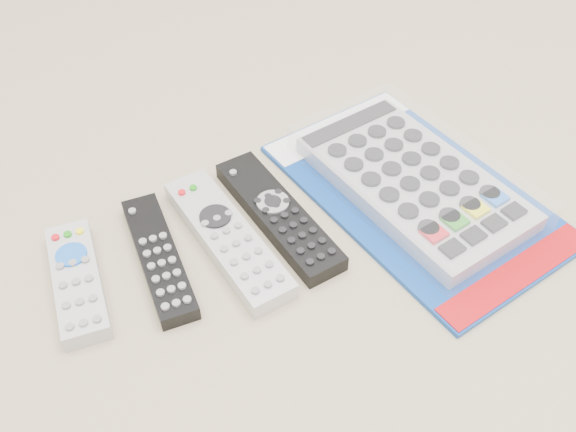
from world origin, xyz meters
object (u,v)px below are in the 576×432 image
remote_small_grey (77,281)px  jumbo_remote_packaged (414,180)px  remote_silver_dvd (227,238)px  remote_large_black (278,215)px  remote_slim_black (159,257)px

remote_small_grey → jumbo_remote_packaged: (0.40, -0.07, 0.01)m
remote_silver_dvd → remote_large_black: 0.07m
remote_small_grey → remote_large_black: size_ratio=0.77×
remote_small_grey → remote_slim_black: 0.09m
remote_small_grey → jumbo_remote_packaged: size_ratio=0.44×
remote_small_grey → remote_silver_dvd: size_ratio=0.76×
remote_large_black → jumbo_remote_packaged: jumbo_remote_packaged is taller
remote_slim_black → remote_silver_dvd: 0.08m
remote_slim_black → remote_silver_dvd: remote_silver_dvd is taller
remote_silver_dvd → remote_small_grey: bearing=169.2°
jumbo_remote_packaged → remote_small_grey: bearing=166.3°
remote_silver_dvd → remote_large_black: size_ratio=1.02×
remote_large_black → jumbo_remote_packaged: size_ratio=0.57×
remote_slim_black → remote_large_black: 0.15m
remote_silver_dvd → remote_large_black: remote_silver_dvd is taller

